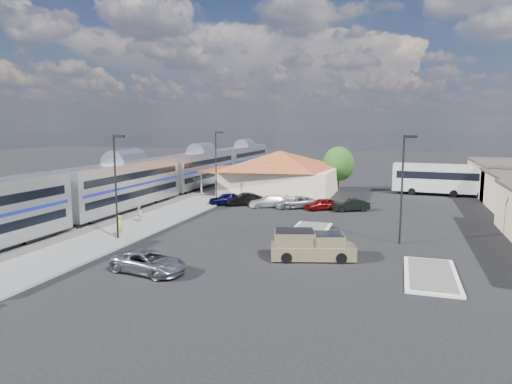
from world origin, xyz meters
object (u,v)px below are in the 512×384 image
(pickup_truck, at_px, (313,246))
(suv, at_px, (149,262))
(coach_bus, at_px, (444,178))
(station_depot, at_px, (279,172))

(pickup_truck, distance_m, suv, 11.69)
(suv, bearing_deg, coach_bus, -16.50)
(suv, height_order, coach_bus, coach_bus)
(pickup_truck, bearing_deg, station_depot, 2.53)
(station_depot, bearing_deg, pickup_truck, -71.07)
(coach_bus, bearing_deg, suv, 157.77)
(station_depot, distance_m, pickup_truck, 32.36)
(pickup_truck, xyz_separation_m, coach_bus, (11.80, 36.06, 1.51))
(suv, distance_m, coach_bus, 47.64)
(pickup_truck, bearing_deg, suv, 106.63)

